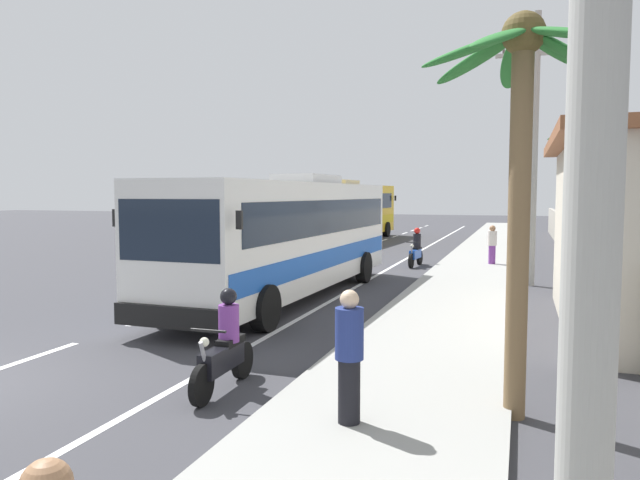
{
  "coord_description": "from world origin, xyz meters",
  "views": [
    {
      "loc": [
        8.47,
        -6.64,
        3.01
      ],
      "look_at": [
        3.05,
        9.37,
        1.7
      ],
      "focal_mm": 33.52,
      "sensor_mm": 36.0,
      "label": 1
    }
  ],
  "objects_px": {
    "coach_bus_foreground": "(289,233)",
    "palm_second": "(521,121)",
    "pedestrian_midwalk": "(492,244)",
    "motorcycle_beside_bus": "(416,251)",
    "palm_nearest": "(572,154)",
    "pedestrian_near_kerb": "(349,353)",
    "utility_pole_mid": "(534,144)",
    "motorcycle_trailing": "(225,349)",
    "coach_bus_far_lane": "(350,209)"
  },
  "relations": [
    {
      "from": "coach_bus_far_lane",
      "to": "motorcycle_trailing",
      "type": "bearing_deg",
      "value": -77.86
    },
    {
      "from": "pedestrian_midwalk",
      "to": "palm_second",
      "type": "bearing_deg",
      "value": 128.88
    },
    {
      "from": "coach_bus_foreground",
      "to": "coach_bus_far_lane",
      "type": "relative_size",
      "value": 0.98
    },
    {
      "from": "utility_pole_mid",
      "to": "coach_bus_foreground",
      "type": "bearing_deg",
      "value": -145.82
    },
    {
      "from": "coach_bus_foreground",
      "to": "coach_bus_far_lane",
      "type": "distance_m",
      "value": 21.29
    },
    {
      "from": "coach_bus_foreground",
      "to": "palm_nearest",
      "type": "xyz_separation_m",
      "value": [
        8.69,
        16.83,
        3.14
      ]
    },
    {
      "from": "coach_bus_foreground",
      "to": "pedestrian_near_kerb",
      "type": "bearing_deg",
      "value": -64.05
    },
    {
      "from": "motorcycle_beside_bus",
      "to": "palm_nearest",
      "type": "bearing_deg",
      "value": 51.8
    },
    {
      "from": "motorcycle_beside_bus",
      "to": "pedestrian_near_kerb",
      "type": "xyz_separation_m",
      "value": [
        2.14,
        -17.64,
        0.37
      ]
    },
    {
      "from": "utility_pole_mid",
      "to": "palm_second",
      "type": "xyz_separation_m",
      "value": [
        -0.36,
        -12.31,
        -0.66
      ]
    },
    {
      "from": "coach_bus_foreground",
      "to": "pedestrian_midwalk",
      "type": "relative_size",
      "value": 7.63
    },
    {
      "from": "coach_bus_foreground",
      "to": "pedestrian_midwalk",
      "type": "height_order",
      "value": "coach_bus_foreground"
    },
    {
      "from": "coach_bus_far_lane",
      "to": "motorcycle_beside_bus",
      "type": "distance_m",
      "value": 13.87
    },
    {
      "from": "palm_second",
      "to": "palm_nearest",
      "type": "bearing_deg",
      "value": 84.54
    },
    {
      "from": "motorcycle_beside_bus",
      "to": "palm_nearest",
      "type": "relative_size",
      "value": 0.29
    },
    {
      "from": "pedestrian_near_kerb",
      "to": "pedestrian_midwalk",
      "type": "height_order",
      "value": "pedestrian_near_kerb"
    },
    {
      "from": "pedestrian_near_kerb",
      "to": "coach_bus_far_lane",
      "type": "bearing_deg",
      "value": -138.13
    },
    {
      "from": "coach_bus_far_lane",
      "to": "coach_bus_foreground",
      "type": "bearing_deg",
      "value": -78.91
    },
    {
      "from": "palm_nearest",
      "to": "palm_second",
      "type": "bearing_deg",
      "value": -95.46
    },
    {
      "from": "utility_pole_mid",
      "to": "palm_nearest",
      "type": "bearing_deg",
      "value": 80.78
    },
    {
      "from": "motorcycle_trailing",
      "to": "pedestrian_near_kerb",
      "type": "relative_size",
      "value": 1.16
    },
    {
      "from": "coach_bus_far_lane",
      "to": "utility_pole_mid",
      "type": "relative_size",
      "value": 1.41
    },
    {
      "from": "pedestrian_midwalk",
      "to": "palm_nearest",
      "type": "distance_m",
      "value": 9.21
    },
    {
      "from": "coach_bus_far_lane",
      "to": "motorcycle_beside_bus",
      "type": "relative_size",
      "value": 6.31
    },
    {
      "from": "coach_bus_far_lane",
      "to": "palm_nearest",
      "type": "xyz_separation_m",
      "value": [
        12.79,
        -4.06,
        3.0
      ]
    },
    {
      "from": "palm_nearest",
      "to": "coach_bus_foreground",
      "type": "bearing_deg",
      "value": -117.32
    },
    {
      "from": "coach_bus_foreground",
      "to": "motorcycle_beside_bus",
      "type": "bearing_deg",
      "value": 75.42
    },
    {
      "from": "pedestrian_midwalk",
      "to": "palm_second",
      "type": "distance_m",
      "value": 17.35
    },
    {
      "from": "utility_pole_mid",
      "to": "palm_second",
      "type": "relative_size",
      "value": 1.64
    },
    {
      "from": "coach_bus_far_lane",
      "to": "palm_second",
      "type": "xyz_separation_m",
      "value": [
        10.44,
        -28.65,
        1.95
      ]
    },
    {
      "from": "coach_bus_far_lane",
      "to": "pedestrian_midwalk",
      "type": "bearing_deg",
      "value": -51.09
    },
    {
      "from": "motorcycle_trailing",
      "to": "palm_second",
      "type": "distance_m",
      "value": 5.37
    },
    {
      "from": "pedestrian_near_kerb",
      "to": "pedestrian_midwalk",
      "type": "bearing_deg",
      "value": -156.71
    },
    {
      "from": "coach_bus_far_lane",
      "to": "motorcycle_trailing",
      "type": "xyz_separation_m",
      "value": [
        6.22,
        -28.89,
        -1.37
      ]
    },
    {
      "from": "utility_pole_mid",
      "to": "motorcycle_beside_bus",
      "type": "bearing_deg",
      "value": 137.5
    },
    {
      "from": "pedestrian_midwalk",
      "to": "motorcycle_trailing",
      "type": "bearing_deg",
      "value": 114.96
    },
    {
      "from": "pedestrian_near_kerb",
      "to": "palm_nearest",
      "type": "relative_size",
      "value": 0.25
    },
    {
      "from": "coach_bus_foreground",
      "to": "palm_second",
      "type": "distance_m",
      "value": 10.23
    },
    {
      "from": "pedestrian_midwalk",
      "to": "palm_nearest",
      "type": "bearing_deg",
      "value": -79.28
    },
    {
      "from": "pedestrian_midwalk",
      "to": "utility_pole_mid",
      "type": "bearing_deg",
      "value": 142.14
    },
    {
      "from": "palm_nearest",
      "to": "palm_second",
      "type": "distance_m",
      "value": 24.72
    },
    {
      "from": "pedestrian_midwalk",
      "to": "palm_second",
      "type": "xyz_separation_m",
      "value": [
        1.08,
        -17.06,
        2.99
      ]
    },
    {
      "from": "coach_bus_foreground",
      "to": "pedestrian_near_kerb",
      "type": "height_order",
      "value": "coach_bus_foreground"
    },
    {
      "from": "coach_bus_far_lane",
      "to": "palm_nearest",
      "type": "bearing_deg",
      "value": -17.61
    },
    {
      "from": "coach_bus_foreground",
      "to": "palm_second",
      "type": "height_order",
      "value": "palm_second"
    },
    {
      "from": "pedestrian_near_kerb",
      "to": "palm_second",
      "type": "bearing_deg",
      "value": 148.46
    },
    {
      "from": "motorcycle_trailing",
      "to": "palm_nearest",
      "type": "bearing_deg",
      "value": 75.17
    },
    {
      "from": "coach_bus_far_lane",
      "to": "motorcycle_beside_bus",
      "type": "bearing_deg",
      "value": -62.64
    },
    {
      "from": "coach_bus_far_lane",
      "to": "pedestrian_near_kerb",
      "type": "distance_m",
      "value": 31.09
    },
    {
      "from": "palm_nearest",
      "to": "palm_second",
      "type": "xyz_separation_m",
      "value": [
        -2.35,
        -24.59,
        -1.05
      ]
    }
  ]
}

